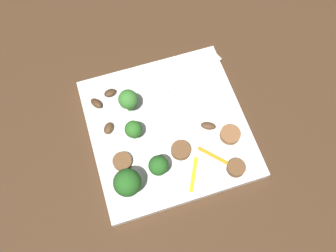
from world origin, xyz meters
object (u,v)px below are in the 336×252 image
object	(u,v)px
broccoli_floret_0	(134,131)
mushroom_3	(110,93)
broccoli_floret_3	(159,166)
sausage_slice_1	(122,162)
pepper_strip_0	(194,174)
mushroom_2	(97,103)
broccoli_floret_1	(128,100)
broccoli_floret_2	(127,183)
mushroom_0	(208,126)
pepper_strip_1	(214,156)
plate	(168,128)
sausage_slice_2	(230,134)
sausage_slice_0	(236,168)
sausage_slice_3	(181,150)
mushroom_1	(109,128)
fork	(188,78)

from	to	relation	value
broccoli_floret_0	mushroom_3	world-z (taller)	broccoli_floret_0
broccoli_floret_3	sausage_slice_1	xyz separation A→B (m)	(-0.05, 0.03, -0.03)
pepper_strip_0	broccoli_floret_3	bearing A→B (deg)	157.65
mushroom_2	broccoli_floret_1	bearing A→B (deg)	-25.48
broccoli_floret_2	sausage_slice_1	distance (m)	0.06
mushroom_0	pepper_strip_1	distance (m)	0.05
plate	mushroom_2	world-z (taller)	mushroom_2
sausage_slice_2	pepper_strip_0	distance (m)	0.09
sausage_slice_2	mushroom_3	world-z (taller)	sausage_slice_2
sausage_slice_0	sausage_slice_1	distance (m)	0.19
mushroom_2	pepper_strip_0	world-z (taller)	mushroom_2
sausage_slice_3	mushroom_3	size ratio (longest dim) A/B	1.51
broccoli_floret_0	mushroom_0	distance (m)	0.13
plate	pepper_strip_1	world-z (taller)	pepper_strip_1
broccoli_floret_0	pepper_strip_0	size ratio (longest dim) A/B	0.74
plate	mushroom_3	distance (m)	0.12
pepper_strip_1	sausage_slice_1	bearing A→B (deg)	166.52
broccoli_floret_1	mushroom_0	distance (m)	0.14
sausage_slice_1	pepper_strip_0	size ratio (longest dim) A/B	0.54
mushroom_3	pepper_strip_0	distance (m)	0.21
broccoli_floret_3	sausage_slice_0	size ratio (longest dim) A/B	1.73
plate	broccoli_floret_2	world-z (taller)	broccoli_floret_2
sausage_slice_3	broccoli_floret_2	bearing A→B (deg)	-159.79
sausage_slice_3	mushroom_1	size ratio (longest dim) A/B	1.49
broccoli_floret_1	mushroom_1	size ratio (longest dim) A/B	2.35
broccoli_floret_2	pepper_strip_1	world-z (taller)	broccoli_floret_2
broccoli_floret_3	sausage_slice_3	bearing A→B (deg)	27.08
broccoli_floret_1	broccoli_floret_2	xyz separation A→B (m)	(-0.04, -0.14, 0.01)
mushroom_3	pepper_strip_1	world-z (taller)	mushroom_3
fork	plate	bearing A→B (deg)	-149.06
mushroom_0	pepper_strip_0	bearing A→B (deg)	-125.54
broccoli_floret_3	pepper_strip_0	bearing A→B (deg)	-22.35
broccoli_floret_3	sausage_slice_0	xyz separation A→B (m)	(0.12, -0.03, -0.03)
broccoli_floret_0	pepper_strip_1	size ratio (longest dim) A/B	0.74
broccoli_floret_2	sausage_slice_3	world-z (taller)	broccoli_floret_2
fork	mushroom_0	distance (m)	0.10
sausage_slice_2	sausage_slice_0	bearing A→B (deg)	-102.30
plate	fork	distance (m)	0.10
sausage_slice_3	pepper_strip_0	bearing A→B (deg)	-80.90
broccoli_floret_1	pepper_strip_1	size ratio (longest dim) A/B	0.91
sausage_slice_3	mushroom_1	world-z (taller)	same
broccoli_floret_2	pepper_strip_1	size ratio (longest dim) A/B	1.08
plate	pepper_strip_0	bearing A→B (deg)	-81.81
broccoli_floret_0	broccoli_floret_1	distance (m)	0.05
pepper_strip_1	plate	bearing A→B (deg)	126.52
broccoli_floret_1	sausage_slice_3	world-z (taller)	broccoli_floret_1
mushroom_1	pepper_strip_0	size ratio (longest dim) A/B	0.38
plate	broccoli_floret_0	size ratio (longest dim) A/B	6.19
broccoli_floret_2	mushroom_0	world-z (taller)	broccoli_floret_2
sausage_slice_2	sausage_slice_3	size ratio (longest dim) A/B	1.03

